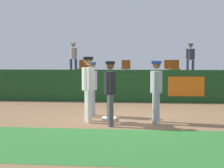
% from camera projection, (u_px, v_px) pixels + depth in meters
% --- Properties ---
extents(ground_plane, '(60.00, 60.00, 0.00)m').
position_uv_depth(ground_plane, '(119.00, 120.00, 9.05)').
color(ground_plane, '#846042').
extents(grass_foreground_strip, '(18.00, 2.80, 0.01)m').
position_uv_depth(grass_foreground_strip, '(111.00, 144.00, 6.43)').
color(grass_foreground_strip, '#2D722D').
rests_on(grass_foreground_strip, ground_plane).
extents(first_base, '(0.40, 0.40, 0.08)m').
position_uv_depth(first_base, '(109.00, 119.00, 9.05)').
color(first_base, white).
rests_on(first_base, ground_plane).
extents(player_fielder_home, '(0.45, 0.60, 1.87)m').
position_uv_depth(player_fielder_home, '(88.00, 84.00, 8.73)').
color(player_fielder_home, white).
rests_on(player_fielder_home, ground_plane).
extents(player_runner_visitor, '(0.41, 0.48, 1.75)m').
position_uv_depth(player_runner_visitor, '(156.00, 87.00, 8.58)').
color(player_runner_visitor, '#9EA3AD').
rests_on(player_runner_visitor, ground_plane).
extents(player_coach_visitor, '(0.33, 0.48, 1.71)m').
position_uv_depth(player_coach_visitor, '(92.00, 85.00, 9.64)').
color(player_coach_visitor, '#9EA3AD').
rests_on(player_coach_visitor, ground_plane).
extents(player_umpire, '(0.39, 0.48, 1.74)m').
position_uv_depth(player_umpire, '(110.00, 88.00, 8.21)').
color(player_umpire, '#4C4C51').
rests_on(player_umpire, ground_plane).
extents(field_wall, '(18.00, 0.26, 1.38)m').
position_uv_depth(field_wall, '(126.00, 86.00, 13.11)').
color(field_wall, '#19471E').
rests_on(field_wall, ground_plane).
extents(bleacher_platform, '(18.00, 4.80, 0.97)m').
position_uv_depth(bleacher_platform, '(128.00, 86.00, 15.68)').
color(bleacher_platform, '#59595E').
rests_on(bleacher_platform, ground_plane).
extents(seat_front_left, '(0.47, 0.44, 0.84)m').
position_uv_depth(seat_front_left, '(84.00, 67.00, 14.67)').
color(seat_front_left, '#4C4C51').
rests_on(seat_front_left, bleacher_platform).
extents(seat_front_right, '(0.47, 0.44, 0.84)m').
position_uv_depth(seat_front_right, '(174.00, 68.00, 14.29)').
color(seat_front_right, '#4C4C51').
rests_on(seat_front_right, bleacher_platform).
extents(seat_back_center, '(0.47, 0.44, 0.84)m').
position_uv_depth(seat_back_center, '(126.00, 67.00, 16.28)').
color(seat_back_center, '#4C4C51').
rests_on(seat_back_center, bleacher_platform).
extents(seat_back_right, '(0.45, 0.44, 0.84)m').
position_uv_depth(seat_back_right, '(169.00, 67.00, 16.08)').
color(seat_back_right, '#4C4C51').
rests_on(seat_back_right, bleacher_platform).
extents(seat_back_left, '(0.48, 0.44, 0.84)m').
position_uv_depth(seat_back_left, '(85.00, 67.00, 16.48)').
color(seat_back_left, '#4C4C51').
rests_on(seat_back_left, bleacher_platform).
extents(spectator_hooded, '(0.48, 0.45, 1.82)m').
position_uv_depth(spectator_hooded, '(73.00, 56.00, 17.25)').
color(spectator_hooded, '#33384C').
rests_on(spectator_hooded, bleacher_platform).
extents(spectator_capped, '(0.49, 0.37, 1.75)m').
position_uv_depth(spectator_capped, '(190.00, 57.00, 17.03)').
color(spectator_capped, '#33384C').
rests_on(spectator_capped, bleacher_platform).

